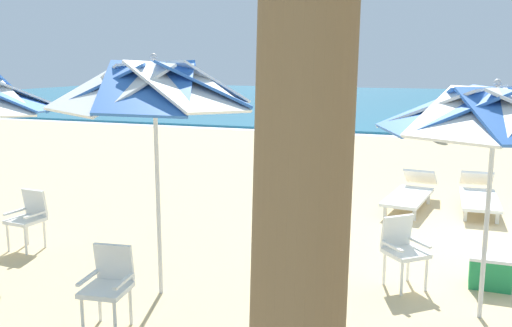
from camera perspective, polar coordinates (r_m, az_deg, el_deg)
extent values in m
plane|color=#D3B784|center=(9.26, 24.07, -7.58)|extent=(80.00, 80.00, 0.00)
cube|color=teal|center=(39.19, 21.27, 5.83)|extent=(80.00, 36.00, 0.10)
cube|color=white|center=(20.99, 22.01, 2.25)|extent=(80.00, 0.70, 0.01)
cylinder|color=silver|center=(6.32, 22.59, -5.64)|extent=(0.05, 0.05, 2.11)
cube|color=blue|center=(6.63, 21.26, 5.60)|extent=(1.25, 1.34, 0.47)
cube|color=white|center=(6.32, 18.52, 5.57)|extent=(1.32, 1.25, 0.47)
cube|color=blue|center=(5.89, 18.38, 5.26)|extent=(1.34, 1.25, 0.47)
cube|color=white|center=(5.58, 21.42, 4.81)|extent=(1.25, 1.32, 0.47)
sphere|color=silver|center=(6.10, 23.55, 7.61)|extent=(0.08, 0.08, 0.08)
cube|color=white|center=(7.02, 15.14, -8.89)|extent=(0.62, 0.62, 0.05)
cube|color=white|center=(7.10, 14.25, -6.71)|extent=(0.38, 0.35, 0.40)
cube|color=white|center=(7.10, 16.48, -7.79)|extent=(0.29, 0.32, 0.03)
cube|color=white|center=(6.87, 13.83, -8.28)|extent=(0.29, 0.32, 0.03)
cylinder|color=white|center=(7.07, 17.07, -10.85)|extent=(0.04, 0.04, 0.41)
cylinder|color=white|center=(6.87, 14.73, -11.37)|extent=(0.04, 0.04, 0.41)
cylinder|color=white|center=(7.33, 15.34, -9.99)|extent=(0.04, 0.04, 0.41)
cylinder|color=white|center=(7.13, 13.04, -10.46)|extent=(0.04, 0.04, 0.41)
cylinder|color=silver|center=(6.53, -10.02, -3.67)|extent=(0.05, 0.05, 2.29)
cube|color=blue|center=(6.29, -5.25, 8.04)|extent=(1.32, 1.23, 0.55)
cube|color=white|center=(6.70, -6.51, 8.16)|extent=(1.24, 1.28, 0.55)
cube|color=blue|center=(6.90, -9.76, 8.15)|extent=(1.23, 1.32, 0.55)
cube|color=white|center=(6.80, -13.30, 7.99)|extent=(1.28, 1.24, 0.55)
cube|color=blue|center=(6.44, -15.42, 7.77)|extent=(1.32, 1.23, 0.55)
cube|color=white|center=(6.02, -14.72, 7.64)|extent=(1.24, 1.28, 0.55)
cube|color=blue|center=(5.78, -11.17, 7.69)|extent=(1.23, 1.32, 0.55)
cube|color=white|center=(5.90, -7.06, 7.85)|extent=(1.28, 1.24, 0.55)
sphere|color=silver|center=(6.33, -10.49, 10.72)|extent=(0.08, 0.08, 0.08)
cube|color=white|center=(5.96, -15.15, -12.42)|extent=(0.49, 0.49, 0.05)
cube|color=white|center=(6.05, -14.37, -9.77)|extent=(0.43, 0.15, 0.40)
cube|color=white|center=(5.84, -13.43, -11.69)|extent=(0.09, 0.40, 0.03)
cube|color=white|center=(6.01, -16.92, -11.18)|extent=(0.09, 0.40, 0.03)
cylinder|color=white|center=(5.84, -14.28, -15.38)|extent=(0.04, 0.04, 0.41)
cylinder|color=white|center=(6.00, -17.39, -14.83)|extent=(0.04, 0.04, 0.41)
cylinder|color=white|center=(6.12, -12.76, -14.05)|extent=(0.04, 0.04, 0.41)
cylinder|color=white|center=(6.27, -15.75, -13.58)|extent=(0.04, 0.04, 0.41)
cube|color=blue|center=(8.30, -24.23, 6.60)|extent=(1.42, 1.32, 0.56)
cube|color=white|center=(8.76, -24.29, 6.75)|extent=(1.33, 1.39, 0.56)
cube|color=white|center=(8.78, -22.61, -5.43)|extent=(0.48, 0.48, 0.05)
cube|color=white|center=(8.86, -21.76, -3.73)|extent=(0.42, 0.13, 0.40)
cube|color=white|center=(8.61, -21.76, -4.91)|extent=(0.07, 0.40, 0.03)
cube|color=white|center=(8.90, -23.54, -4.56)|extent=(0.07, 0.40, 0.03)
cylinder|color=white|center=(8.61, -22.57, -7.35)|extent=(0.04, 0.04, 0.41)
cylinder|color=white|center=(8.86, -24.12, -6.96)|extent=(0.04, 0.04, 0.41)
cylinder|color=white|center=(8.84, -20.88, -6.78)|extent=(0.04, 0.04, 0.41)
cylinder|color=white|center=(9.08, -22.45, -6.43)|extent=(0.04, 0.04, 0.41)
cube|color=white|center=(10.88, 21.95, -3.45)|extent=(0.70, 1.72, 0.06)
cube|color=white|center=(11.87, 21.71, -1.39)|extent=(0.62, 0.50, 0.36)
cube|color=white|center=(10.32, 23.53, -5.10)|extent=(0.06, 0.06, 0.22)
cube|color=white|center=(10.28, 20.69, -4.95)|extent=(0.06, 0.06, 0.22)
cube|color=white|center=(11.55, 22.98, -3.46)|extent=(0.06, 0.06, 0.22)
cube|color=white|center=(11.52, 20.44, -3.33)|extent=(0.06, 0.06, 0.22)
cube|color=white|center=(10.67, 15.34, -3.32)|extent=(0.86, 1.77, 0.06)
cube|color=white|center=(11.64, 16.51, -1.30)|extent=(0.67, 0.55, 0.36)
cube|color=white|center=(10.05, 15.94, -5.02)|extent=(0.06, 0.06, 0.22)
cube|color=white|center=(10.16, 13.11, -4.73)|extent=(0.06, 0.06, 0.22)
cube|color=white|center=(11.26, 17.28, -3.44)|extent=(0.06, 0.06, 0.22)
cube|color=white|center=(11.36, 14.74, -3.19)|extent=(0.06, 0.06, 0.22)
cube|color=white|center=(10.89, 5.37, -2.72)|extent=(0.85, 1.77, 0.06)
cube|color=white|center=(11.87, 6.05, -0.70)|extent=(0.66, 0.55, 0.36)
cube|color=white|center=(10.28, 6.30, -4.33)|extent=(0.06, 0.06, 0.22)
cube|color=white|center=(10.34, 3.48, -4.19)|extent=(0.06, 0.06, 0.22)
cube|color=white|center=(11.51, 7.04, -2.74)|extent=(0.06, 0.06, 0.22)
cube|color=white|center=(11.57, 4.51, -2.63)|extent=(0.06, 0.06, 0.22)
cube|color=#238C4C|center=(7.46, 22.90, -10.33)|extent=(0.48, 0.32, 0.36)
cube|color=white|center=(7.39, 23.01, -8.88)|extent=(0.50, 0.34, 0.04)
cube|color=#2D4CA5|center=(20.18, 18.19, 2.46)|extent=(0.30, 0.24, 0.20)
cube|color=beige|center=(20.12, 18.24, 3.47)|extent=(0.30, 0.25, 0.54)
sphere|color=beige|center=(20.07, 18.30, 4.49)|extent=(0.20, 0.20, 0.20)
cube|color=beige|center=(20.59, 18.22, 2.52)|extent=(0.26, 0.76, 0.14)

